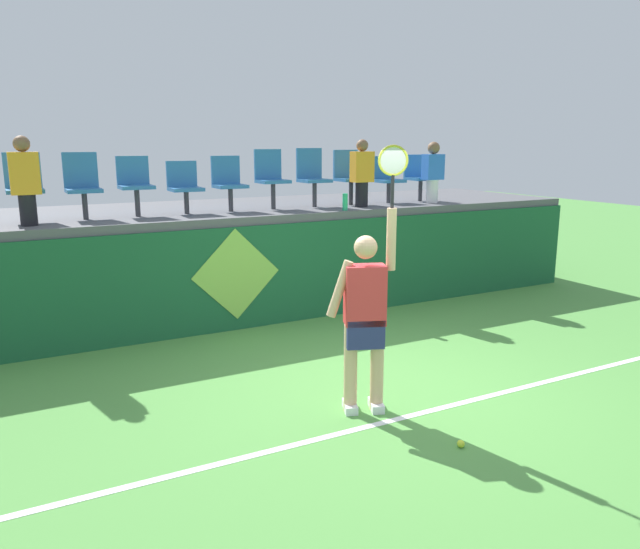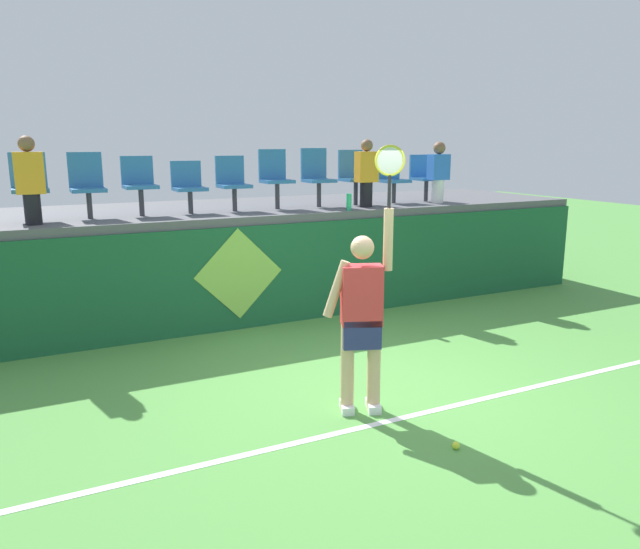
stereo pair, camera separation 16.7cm
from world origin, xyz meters
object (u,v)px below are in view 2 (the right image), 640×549
object	(u,v)px
stadium_chair_2	(139,182)
stadium_chair_5	(275,176)
tennis_player	(362,314)
tennis_ball	(456,445)
stadium_chair_4	(232,181)
spectator_2	(366,172)
stadium_chair_1	(87,183)
stadium_chair_6	(317,175)
stadium_chair_9	(424,175)
stadium_chair_3	(188,184)
water_bottle	(349,202)
stadium_chair_8	(392,177)
spectator_0	(30,179)
spectator_1	(438,171)
stadium_chair_7	(354,174)
stadium_chair_0	(29,183)

from	to	relation	value
stadium_chair_2	stadium_chair_5	size ratio (longest dim) A/B	0.91
tennis_player	tennis_ball	world-z (taller)	tennis_player
stadium_chair_4	spectator_2	xyz separation A→B (m)	(2.07, -0.41, 0.10)
stadium_chair_1	stadium_chair_6	distance (m)	3.43
stadium_chair_2	spectator_2	xyz separation A→B (m)	(3.42, -0.40, 0.08)
stadium_chair_4	stadium_chair_2	bearing A→B (deg)	-179.86
stadium_chair_9	stadium_chair_3	bearing A→B (deg)	-179.99
stadium_chair_1	stadium_chair_4	xyz separation A→B (m)	(2.04, -0.01, -0.03)
water_bottle	stadium_chair_8	world-z (taller)	stadium_chair_8
stadium_chair_8	spectator_0	bearing A→B (deg)	-175.77
stadium_chair_8	stadium_chair_2	bearing A→B (deg)	180.00
stadium_chair_2	spectator_1	distance (m)	4.84
stadium_chair_7	tennis_ball	bearing A→B (deg)	-109.88
tennis_ball	stadium_chair_3	distance (m)	5.45
stadium_chair_3	stadium_chair_7	xyz separation A→B (m)	(2.73, 0.01, 0.08)
stadium_chair_4	stadium_chair_0	bearing A→B (deg)	179.92
water_bottle	stadium_chair_9	distance (m)	2.07
stadium_chair_8	stadium_chair_4	bearing A→B (deg)	179.93
tennis_ball	spectator_2	bearing A→B (deg)	68.51
stadium_chair_8	spectator_0	size ratio (longest dim) A/B	0.72
stadium_chair_3	stadium_chair_2	bearing A→B (deg)	179.87
spectator_1	stadium_chair_9	bearing A→B (deg)	90.00
water_bottle	stadium_chair_3	distance (m)	2.37
water_bottle	stadium_chair_7	xyz separation A→B (m)	(0.50, 0.75, 0.37)
tennis_ball	stadium_chair_9	bearing A→B (deg)	57.29
stadium_chair_4	stadium_chair_6	distance (m)	1.40
stadium_chair_5	spectator_0	xyz separation A→B (m)	(-3.42, -0.42, 0.06)
stadium_chair_6	stadium_chair_9	bearing A→B (deg)	-0.27
stadium_chair_4	spectator_1	size ratio (longest dim) A/B	0.80
stadium_chair_2	spectator_2	world-z (taller)	spectator_2
stadium_chair_3	stadium_chair_6	distance (m)	2.07
tennis_ball	tennis_player	bearing A→B (deg)	108.12
spectator_0	stadium_chair_3	bearing A→B (deg)	11.16
stadium_chair_0	spectator_2	world-z (taller)	spectator_2
spectator_2	stadium_chair_8	bearing A→B (deg)	28.65
stadium_chair_8	spectator_1	xyz separation A→B (m)	(0.66, -0.40, 0.10)
tennis_ball	spectator_1	size ratio (longest dim) A/B	0.07
stadium_chair_7	spectator_2	bearing A→B (deg)	-90.00
stadium_chair_5	stadium_chair_3	bearing A→B (deg)	-179.65
water_bottle	stadium_chair_0	world-z (taller)	stadium_chair_0
spectator_1	spectator_2	size ratio (longest dim) A/B	0.97
stadium_chair_0	stadium_chair_4	world-z (taller)	stadium_chair_0
stadium_chair_1	stadium_chair_7	size ratio (longest dim) A/B	0.99
stadium_chair_1	spectator_0	distance (m)	0.82
tennis_player	stadium_chair_2	size ratio (longest dim) A/B	3.11
stadium_chair_0	stadium_chair_3	distance (m)	2.07
spectator_2	stadium_chair_5	bearing A→B (deg)	163.45
stadium_chair_3	stadium_chair_9	xyz separation A→B (m)	(4.14, 0.00, 0.04)
spectator_2	stadium_chair_2	bearing A→B (deg)	173.26
tennis_ball	stadium_chair_6	xyz separation A→B (m)	(1.14, 5.02, 2.04)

